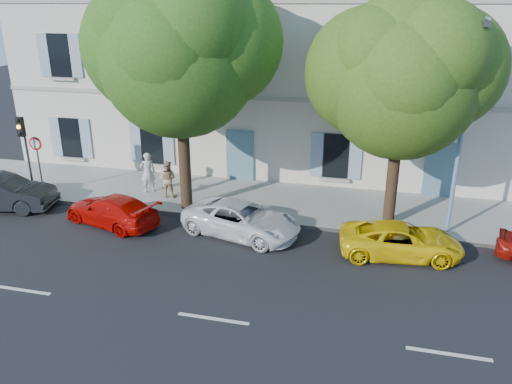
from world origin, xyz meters
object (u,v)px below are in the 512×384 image
(tree_left, at_px, (179,58))
(pedestrian_a, at_px, (148,172))
(tree_right, at_px, (402,84))
(road_sign, at_px, (37,153))
(car_yellow_supercar, at_px, (401,240))
(pedestrian_b, at_px, (168,179))
(car_red_coupe, at_px, (112,210))
(car_dark_sedan, at_px, (0,193))
(traffic_light, at_px, (23,140))
(street_lamp, at_px, (464,119))
(car_white_coupe, at_px, (242,219))

(tree_left, height_order, pedestrian_a, tree_left)
(tree_right, distance_m, road_sign, 15.06)
(car_yellow_supercar, xyz_separation_m, pedestrian_b, (-9.53, 2.84, 0.39))
(car_red_coupe, xyz_separation_m, pedestrian_a, (0.02, 3.19, 0.47))
(tree_left, xyz_separation_m, tree_right, (7.94, 0.40, -0.70))
(car_dark_sedan, height_order, tree_left, tree_left)
(traffic_light, relative_size, street_lamp, 0.46)
(pedestrian_a, bearing_deg, street_lamp, 143.25)
(traffic_light, distance_m, pedestrian_b, 6.12)
(pedestrian_b, bearing_deg, pedestrian_a, -19.84)
(tree_left, distance_m, street_lamp, 10.17)
(tree_right, bearing_deg, car_yellow_supercar, -80.61)
(tree_right, relative_size, road_sign, 3.24)
(car_white_coupe, bearing_deg, road_sign, 94.41)
(pedestrian_a, bearing_deg, car_dark_sedan, -1.14)
(tree_left, bearing_deg, traffic_light, -177.04)
(car_white_coupe, distance_m, tree_left, 6.33)
(road_sign, bearing_deg, traffic_light, -117.86)
(car_dark_sedan, xyz_separation_m, traffic_light, (0.49, 1.27, 1.93))
(car_dark_sedan, relative_size, traffic_light, 1.26)
(car_dark_sedan, bearing_deg, road_sign, -32.98)
(pedestrian_b, bearing_deg, car_white_coupe, 145.09)
(car_dark_sedan, distance_m, traffic_light, 2.36)
(traffic_light, xyz_separation_m, pedestrian_b, (5.74, 1.31, -1.69))
(traffic_light, relative_size, pedestrian_b, 2.16)
(car_red_coupe, xyz_separation_m, tree_right, (10.23, 2.30, 4.79))
(car_red_coupe, relative_size, car_white_coupe, 0.91)
(car_red_coupe, height_order, street_lamp, street_lamp)
(car_red_coupe, distance_m, tree_right, 11.53)
(car_yellow_supercar, bearing_deg, car_white_coupe, 80.16)
(tree_right, xyz_separation_m, traffic_light, (-14.89, -0.76, -2.73))
(car_dark_sedan, height_order, road_sign, road_sign)
(car_dark_sedan, height_order, street_lamp, street_lamp)
(car_yellow_supercar, bearing_deg, street_lamp, -49.33)
(car_red_coupe, bearing_deg, street_lamp, 116.15)
(car_yellow_supercar, xyz_separation_m, tree_left, (-8.32, 1.89, 5.51))
(street_lamp, bearing_deg, tree_left, 179.86)
(car_yellow_supercar, xyz_separation_m, road_sign, (-15.05, 1.95, 1.40))
(car_yellow_supercar, xyz_separation_m, traffic_light, (-15.27, 1.53, 2.08))
(car_dark_sedan, relative_size, tree_right, 0.53)
(street_lamp, bearing_deg, pedestrian_a, 173.89)
(car_dark_sedan, distance_m, street_lamp, 17.91)
(traffic_light, bearing_deg, street_lamp, 1.13)
(car_dark_sedan, xyz_separation_m, car_white_coupe, (10.20, 0.02, -0.11))
(car_yellow_supercar, height_order, pedestrian_b, pedestrian_b)
(car_dark_sedan, height_order, traffic_light, traffic_light)
(tree_left, height_order, traffic_light, tree_left)
(car_white_coupe, distance_m, pedestrian_b, 4.74)
(pedestrian_a, relative_size, pedestrian_b, 1.12)
(car_white_coupe, height_order, traffic_light, traffic_light)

